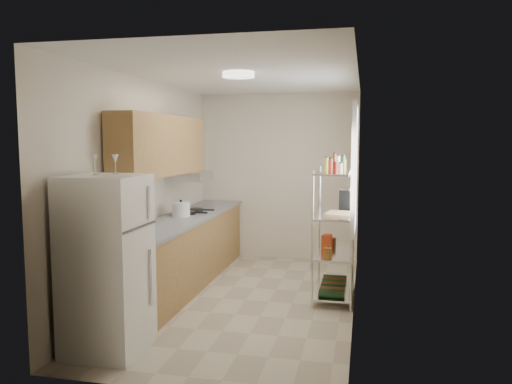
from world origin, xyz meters
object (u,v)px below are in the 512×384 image
rice_cooker (181,209)px  espresso_machine (347,199)px  refrigerator (107,264)px  frying_pan_large (187,213)px  cutting_board (340,214)px

rice_cooker → espresso_machine: bearing=5.1°
refrigerator → frying_pan_large: refrigerator is taller
rice_cooker → cutting_board: bearing=-4.8°
refrigerator → cutting_board: (1.94, 1.90, 0.24)m
cutting_board → frying_pan_large: bearing=170.0°
refrigerator → cutting_board: bearing=44.4°
refrigerator → rice_cooker: 2.08m
rice_cooker → frying_pan_large: size_ratio=0.96×
frying_pan_large → refrigerator: bearing=-94.6°
cutting_board → espresso_machine: 0.38m
cutting_board → refrigerator: bearing=-135.6°
cutting_board → espresso_machine: size_ratio=1.39×
rice_cooker → espresso_machine: (2.09, 0.19, 0.16)m
cutting_board → espresso_machine: bearing=78.9°
espresso_machine → rice_cooker: bearing=-167.5°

